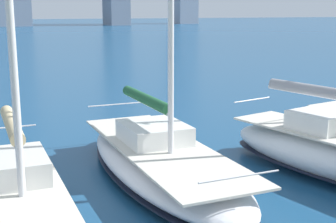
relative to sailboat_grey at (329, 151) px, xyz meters
name	(u,v)px	position (x,y,z in m)	size (l,w,h in m)	color
sailboat_grey	(329,151)	(0.00, 0.00, 0.00)	(3.41, 7.44, 11.35)	silver
sailboat_forest	(161,159)	(4.58, -1.89, -0.16)	(3.29, 9.25, 12.52)	white
sailboat_tan	(21,202)	(8.72, -0.43, -0.17)	(2.67, 8.24, 9.07)	silver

